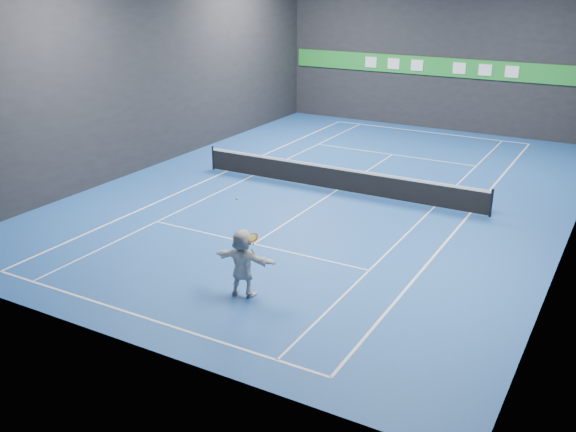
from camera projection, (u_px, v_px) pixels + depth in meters
The scene contains 18 objects.
ground at pixel (337, 190), 26.36m from camera, with size 26.00×26.00×0.00m, color #1C4B9A.
wall_back at pixel (440, 48), 35.35m from camera, with size 18.00×0.10×9.00m, color black.
wall_front at pixel (90, 160), 14.17m from camera, with size 18.00×0.10×9.00m, color black.
wall_left at pixel (159, 65), 28.90m from camera, with size 0.10×26.00×9.00m, color black.
baseline_near at pixel (141, 316), 16.67m from camera, with size 10.98×0.08×0.01m, color white.
baseline_far at pixel (427, 132), 36.04m from camera, with size 10.98×0.08×0.01m, color white.
sideline_doubles_left at pixel (226, 171), 28.88m from camera, with size 0.08×23.78×0.01m, color white.
sideline_doubles_right at pixel (470, 213), 23.83m from camera, with size 0.08×23.78×0.01m, color white.
sideline_singles_left at pixel (252, 176), 28.24m from camera, with size 0.06×23.78×0.01m, color white.
sideline_singles_right at pixel (434, 207), 24.47m from camera, with size 0.06×23.78×0.01m, color white.
service_line_near at pixel (254, 244), 21.14m from camera, with size 8.23×0.06×0.01m, color white.
service_line_far at pixel (392, 155), 31.57m from camera, with size 8.23×0.06×0.01m, color white.
center_service_line at pixel (337, 190), 26.36m from camera, with size 0.06×12.80×0.01m, color white.
player at pixel (243, 263), 17.48m from camera, with size 1.80×0.57×1.94m, color silver.
tennis_ball at pixel (237, 199), 16.95m from camera, with size 0.06×0.06×0.06m, color #B5DD24.
tennis_net at pixel (337, 178), 26.17m from camera, with size 12.50×0.10×1.07m.
sponsor_banner at pixel (438, 67), 35.65m from camera, with size 17.64×0.11×1.00m.
tennis_racket at pixel (253, 239), 17.11m from camera, with size 0.42×0.37×0.67m.
Camera 1 is at (10.54, -22.78, 8.36)m, focal length 40.00 mm.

